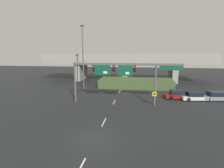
# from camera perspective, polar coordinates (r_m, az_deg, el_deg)

# --- Properties ---
(ground_plane) EXTENTS (160.00, 160.00, 0.00)m
(ground_plane) POSITION_cam_1_polar(r_m,az_deg,el_deg) (16.79, -5.30, -17.11)
(ground_plane) COLOR black
(lane_markings) EXTENTS (0.14, 42.91, 0.01)m
(lane_markings) POSITION_cam_1_polar(r_m,az_deg,el_deg) (31.53, 1.74, -3.94)
(lane_markings) COLOR silver
(lane_markings) RESTS_ON ground
(signal_gantry) EXTENTS (16.27, 0.44, 6.17)m
(signal_gantry) POSITION_cam_1_polar(r_m,az_deg,el_deg) (26.07, 3.12, 4.30)
(signal_gantry) COLOR #515456
(signal_gantry) RESTS_ON ground
(speed_limit_sign) EXTENTS (0.60, 0.11, 2.23)m
(speed_limit_sign) POSITION_cam_1_polar(r_m,az_deg,el_deg) (25.79, 13.67, -4.10)
(speed_limit_sign) COLOR #4C4C4C
(speed_limit_sign) RESTS_ON ground
(highway_light_pole_near) EXTENTS (0.70, 0.36, 13.23)m
(highway_light_pole_near) POSITION_cam_1_polar(r_m,az_deg,el_deg) (37.52, -9.45, 8.97)
(highway_light_pole_near) COLOR #515456
(highway_light_pole_near) RESTS_ON ground
(overpass_bridge) EXTENTS (44.93, 9.19, 7.48)m
(overpass_bridge) POSITION_cam_1_polar(r_m,az_deg,el_deg) (48.64, 4.43, 7.18)
(overpass_bridge) COLOR gray
(overpass_bridge) RESTS_ON ground
(grass_embankment) EXTENTS (16.07, 6.33, 1.87)m
(grass_embankment) POSITION_cam_1_polar(r_m,az_deg,el_deg) (39.81, 7.71, 0.31)
(grass_embankment) COLOR #42562D
(grass_embankment) RESTS_ON ground
(parked_sedan_near_right) EXTENTS (4.39, 2.03, 1.49)m
(parked_sedan_near_right) POSITION_cam_1_polar(r_m,az_deg,el_deg) (31.55, 20.65, -3.32)
(parked_sedan_near_right) COLOR maroon
(parked_sedan_near_right) RESTS_ON ground
(parked_sedan_mid_right) EXTENTS (4.69, 2.36, 1.39)m
(parked_sedan_mid_right) POSITION_cam_1_polar(r_m,az_deg,el_deg) (31.73, 25.47, -3.66)
(parked_sedan_mid_right) COLOR silver
(parked_sedan_mid_right) RESTS_ON ground
(parked_sedan_far_right) EXTENTS (4.99, 2.53, 1.43)m
(parked_sedan_far_right) POSITION_cam_1_polar(r_m,az_deg,el_deg) (33.37, 30.97, -3.46)
(parked_sedan_far_right) COLOR gray
(parked_sedan_far_right) RESTS_ON ground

